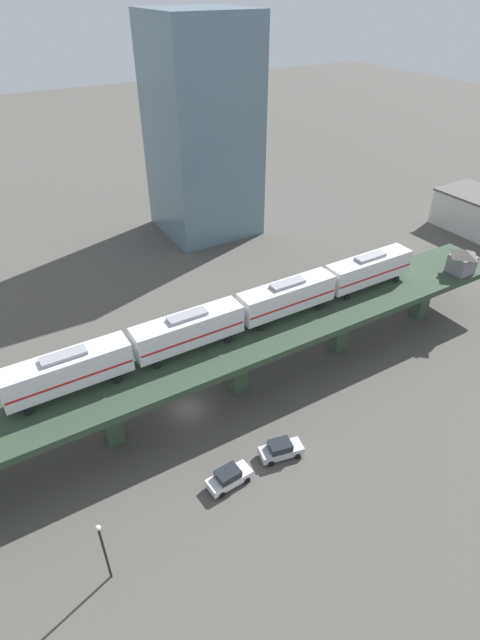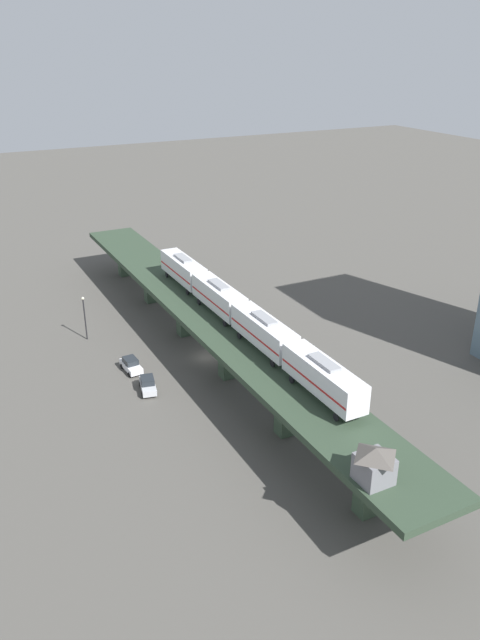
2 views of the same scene
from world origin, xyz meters
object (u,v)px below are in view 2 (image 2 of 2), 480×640
(street_car_silver, at_px, (148,384))
(subway_train, at_px, (240,313))
(signal_hut, at_px, (375,464))
(street_car_white, at_px, (131,365))
(street_lamp, at_px, (85,315))
(delivery_truck, at_px, (285,349))

(street_car_silver, bearing_deg, subway_train, 168.58)
(signal_hut, xyz_separation_m, street_car_white, (8.92, -40.82, -7.97))
(signal_hut, distance_m, street_lamp, 54.96)
(signal_hut, distance_m, delivery_truck, 36.59)
(signal_hut, relative_size, street_car_white, 0.75)
(street_car_silver, xyz_separation_m, delivery_truck, (-20.22, 0.71, 0.82))
(subway_train, relative_size, signal_hut, 14.65)
(signal_hut, distance_m, street_car_silver, 36.61)
(subway_train, relative_size, street_car_silver, 10.65)
(street_car_silver, relative_size, street_lamp, 0.67)
(subway_train, distance_m, street_car_silver, 15.16)
(subway_train, bearing_deg, signal_hut, 83.74)
(subway_train, xyz_separation_m, street_lamp, (15.38, -21.23, -5.54))
(subway_train, relative_size, street_car_white, 11.03)
(street_car_silver, relative_size, street_car_white, 1.04)
(subway_train, bearing_deg, street_car_white, -34.65)
(delivery_truck, height_order, street_lamp, street_lamp)
(subway_train, relative_size, street_lamp, 7.18)
(subway_train, height_order, street_car_silver, subway_train)
(street_car_white, distance_m, delivery_truck, 21.63)
(subway_train, xyz_separation_m, street_car_white, (12.45, -8.60, -8.71))
(street_car_silver, height_order, street_car_white, same)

